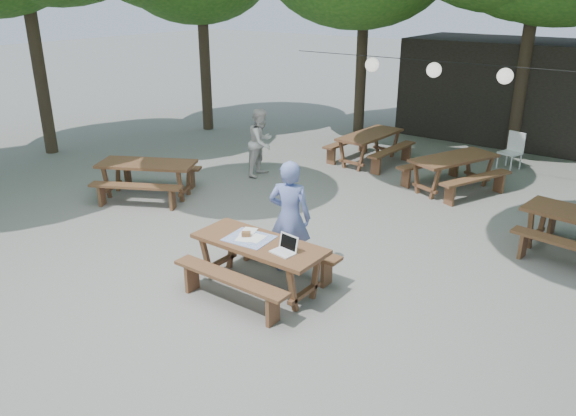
% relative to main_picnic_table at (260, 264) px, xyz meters
% --- Properties ---
extents(ground, '(80.00, 80.00, 0.00)m').
position_rel_main_picnic_table_xyz_m(ground, '(-0.21, 0.88, -0.39)').
color(ground, '#62625D').
rests_on(ground, ground).
extents(pavilion, '(6.00, 3.00, 2.80)m').
position_rel_main_picnic_table_xyz_m(pavilion, '(0.29, 11.38, 1.01)').
color(pavilion, black).
rests_on(pavilion, ground).
extents(main_picnic_table, '(2.00, 1.58, 0.75)m').
position_rel_main_picnic_table_xyz_m(main_picnic_table, '(0.00, 0.00, 0.00)').
color(main_picnic_table, brown).
rests_on(main_picnic_table, ground).
extents(picnic_table_nw, '(2.42, 2.29, 0.75)m').
position_rel_main_picnic_table_xyz_m(picnic_table_nw, '(-4.39, 1.65, 0.00)').
color(picnic_table_nw, brown).
rests_on(picnic_table_nw, ground).
extents(picnic_table_far_w, '(1.67, 2.04, 0.75)m').
position_rel_main_picnic_table_xyz_m(picnic_table_far_w, '(-1.83, 6.64, 0.00)').
color(picnic_table_far_w, brown).
rests_on(picnic_table_far_w, ground).
extents(picnic_table_far_e, '(2.18, 2.36, 0.75)m').
position_rel_main_picnic_table_xyz_m(picnic_table_far_e, '(0.64, 5.89, 0.00)').
color(picnic_table_far_e, brown).
rests_on(picnic_table_far_e, ground).
extents(woman, '(0.77, 0.64, 1.80)m').
position_rel_main_picnic_table_xyz_m(woman, '(0.02, 0.72, 0.51)').
color(woman, '#6879BE').
rests_on(woman, ground).
extents(second_person, '(0.69, 0.84, 1.59)m').
position_rel_main_picnic_table_xyz_m(second_person, '(-3.38, 4.22, 0.41)').
color(second_person, silver).
rests_on(second_person, ground).
extents(plastic_chair, '(0.55, 0.55, 0.90)m').
position_rel_main_picnic_table_xyz_m(plastic_chair, '(1.20, 8.22, -0.13)').
color(plastic_chair, white).
rests_on(plastic_chair, ground).
extents(laptop, '(0.36, 0.30, 0.24)m').
position_rel_main_picnic_table_xyz_m(laptop, '(0.51, -0.04, 0.42)').
color(laptop, white).
rests_on(laptop, main_picnic_table).
extents(tabletop_clutter, '(0.70, 0.65, 0.08)m').
position_rel_main_picnic_table_xyz_m(tabletop_clutter, '(-0.20, 0.01, 0.37)').
color(tabletop_clutter, '#3251AD').
rests_on(tabletop_clutter, main_picnic_table).
extents(paper_lanterns, '(9.00, 0.34, 0.38)m').
position_rel_main_picnic_table_xyz_m(paper_lanterns, '(-0.40, 6.88, 2.02)').
color(paper_lanterns, black).
rests_on(paper_lanterns, ground).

